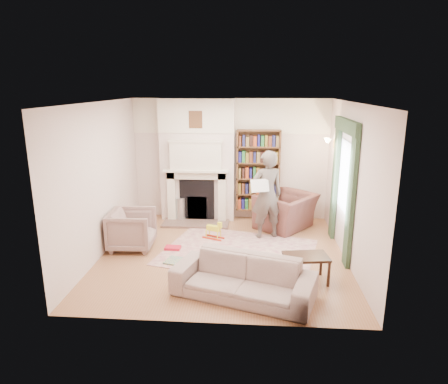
# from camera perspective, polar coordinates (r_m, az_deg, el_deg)

# --- Properties ---
(floor) EXTENTS (4.50, 4.50, 0.00)m
(floor) POSITION_cam_1_polar(r_m,az_deg,el_deg) (7.60, -0.14, -8.89)
(floor) COLOR #935C3A
(floor) RESTS_ON ground
(ceiling) EXTENTS (4.50, 4.50, 0.00)m
(ceiling) POSITION_cam_1_polar(r_m,az_deg,el_deg) (6.96, -0.16, 12.70)
(ceiling) COLOR white
(ceiling) RESTS_ON wall_back
(wall_back) EXTENTS (4.50, 0.00, 4.50)m
(wall_back) POSITION_cam_1_polar(r_m,az_deg,el_deg) (9.35, 0.92, 4.65)
(wall_back) COLOR white
(wall_back) RESTS_ON floor
(wall_front) EXTENTS (4.50, 0.00, 4.50)m
(wall_front) POSITION_cam_1_polar(r_m,az_deg,el_deg) (5.00, -2.14, -4.63)
(wall_front) COLOR white
(wall_front) RESTS_ON floor
(wall_left) EXTENTS (0.00, 4.50, 4.50)m
(wall_left) POSITION_cam_1_polar(r_m,az_deg,el_deg) (7.66, -17.19, 1.65)
(wall_left) COLOR white
(wall_left) RESTS_ON floor
(wall_right) EXTENTS (0.00, 4.50, 4.50)m
(wall_right) POSITION_cam_1_polar(r_m,az_deg,el_deg) (7.33, 17.66, 1.04)
(wall_right) COLOR white
(wall_right) RESTS_ON floor
(fireplace) EXTENTS (1.70, 0.58, 2.80)m
(fireplace) POSITION_cam_1_polar(r_m,az_deg,el_deg) (9.23, -3.82, 4.40)
(fireplace) COLOR white
(fireplace) RESTS_ON floor
(bookcase) EXTENTS (1.00, 0.24, 1.85)m
(bookcase) POSITION_cam_1_polar(r_m,az_deg,el_deg) (9.25, 4.89, 3.06)
(bookcase) COLOR brown
(bookcase) RESTS_ON floor
(window) EXTENTS (0.02, 0.90, 1.30)m
(window) POSITION_cam_1_polar(r_m,az_deg,el_deg) (7.70, 16.93, 2.12)
(window) COLOR silver
(window) RESTS_ON wall_right
(curtain_left) EXTENTS (0.07, 0.32, 2.40)m
(curtain_left) POSITION_cam_1_polar(r_m,az_deg,el_deg) (7.09, 17.68, -1.10)
(curtain_left) COLOR #2B442B
(curtain_left) RESTS_ON floor
(curtain_right) EXTENTS (0.07, 0.32, 2.40)m
(curtain_right) POSITION_cam_1_polar(r_m,az_deg,el_deg) (8.41, 15.57, 1.53)
(curtain_right) COLOR #2B442B
(curtain_right) RESTS_ON floor
(pelmet) EXTENTS (0.09, 1.70, 0.24)m
(pelmet) POSITION_cam_1_polar(r_m,az_deg,el_deg) (7.55, 17.13, 9.03)
(pelmet) COLOR #2B442B
(pelmet) RESTS_ON wall_right
(wall_sconce) EXTENTS (0.20, 0.24, 0.24)m
(wall_sconce) POSITION_cam_1_polar(r_m,az_deg,el_deg) (8.64, 14.28, 6.70)
(wall_sconce) COLOR gold
(wall_sconce) RESTS_ON wall_right
(rug) EXTENTS (3.20, 2.73, 0.01)m
(rug) POSITION_cam_1_polar(r_m,az_deg,el_deg) (7.70, 2.06, -8.55)
(rug) COLOR beige
(rug) RESTS_ON floor
(armchair_reading) EXTENTS (1.55, 1.57, 0.77)m
(armchair_reading) POSITION_cam_1_polar(r_m,az_deg,el_deg) (8.93, 8.82, -2.74)
(armchair_reading) COLOR #462725
(armchair_reading) RESTS_ON floor
(armchair_left) EXTENTS (0.87, 0.85, 0.76)m
(armchair_left) POSITION_cam_1_polar(r_m,az_deg,el_deg) (7.95, -13.00, -5.23)
(armchair_left) COLOR gray
(armchair_left) RESTS_ON floor
(sofa) EXTENTS (2.25, 1.42, 0.61)m
(sofa) POSITION_cam_1_polar(r_m,az_deg,el_deg) (6.07, 2.73, -12.19)
(sofa) COLOR #B5AB95
(sofa) RESTS_ON floor
(man_reading) EXTENTS (0.78, 0.63, 1.83)m
(man_reading) POSITION_cam_1_polar(r_m,az_deg,el_deg) (8.18, 6.14, -0.42)
(man_reading) COLOR #544B43
(man_reading) RESTS_ON floor
(newspaper) EXTENTS (0.38, 0.22, 0.25)m
(newspaper) POSITION_cam_1_polar(r_m,az_deg,el_deg) (7.92, 5.14, 0.92)
(newspaper) COLOR silver
(newspaper) RESTS_ON man_reading
(coffee_table) EXTENTS (0.76, 0.55, 0.45)m
(coffee_table) POSITION_cam_1_polar(r_m,az_deg,el_deg) (6.67, 11.55, -10.65)
(coffee_table) COLOR black
(coffee_table) RESTS_ON floor
(paraffin_heater) EXTENTS (0.28, 0.28, 0.55)m
(paraffin_heater) POSITION_cam_1_polar(r_m,az_deg,el_deg) (9.42, -6.22, -2.42)
(paraffin_heater) COLOR #B2B6BB
(paraffin_heater) RESTS_ON floor
(rocking_horse) EXTENTS (0.47, 0.33, 0.39)m
(rocking_horse) POSITION_cam_1_polar(r_m,az_deg,el_deg) (8.26, -1.53, -5.46)
(rocking_horse) COLOR yellow
(rocking_horse) RESTS_ON rug
(board_game) EXTENTS (0.42, 0.42, 0.03)m
(board_game) POSITION_cam_1_polar(r_m,az_deg,el_deg) (7.33, -6.95, -9.74)
(board_game) COLOR gold
(board_game) RESTS_ON rug
(game_box_lid) EXTENTS (0.30, 0.21, 0.05)m
(game_box_lid) POSITION_cam_1_polar(r_m,az_deg,el_deg) (7.86, -7.32, -7.91)
(game_box_lid) COLOR red
(game_box_lid) RESTS_ON rug
(comic_annuals) EXTENTS (0.56, 0.63, 0.02)m
(comic_annuals) POSITION_cam_1_polar(r_m,az_deg,el_deg) (7.32, 1.30, -9.71)
(comic_annuals) COLOR red
(comic_annuals) RESTS_ON rug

